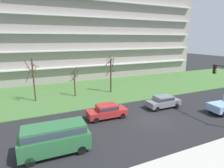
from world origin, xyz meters
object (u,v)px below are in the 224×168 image
Objects in this scene: tree_left at (75,82)px; sedan_gray_center_left at (163,101)px; sedan_red_near_right at (107,111)px; van_green_near_left at (55,137)px; tree_center at (111,73)px; tree_far_left at (33,78)px.

tree_left is 1.02× the size of sedan_gray_center_left.
sedan_gray_center_left and sedan_red_near_right have the same top height.
van_green_near_left reaches higher than sedan_red_near_right.
tree_center is 10.74m from sedan_red_near_right.
tree_far_left is 1.02× the size of tree_center.
tree_far_left is at bearing 179.29° from tree_center.
sedan_red_near_right is at bearing 37.55° from van_green_near_left.
van_green_near_left is (0.73, -14.02, -1.99)m from tree_far_left.
sedan_red_near_right is (-4.68, -9.38, -2.33)m from tree_center.
sedan_gray_center_left is at bearing -178.01° from sedan_red_near_right.
tree_left is 13.30m from sedan_gray_center_left.
van_green_near_left is at bearing -128.15° from tree_center.
tree_center is at bearing -2.69° from tree_left.
tree_far_left is 14.18m from van_green_near_left.
tree_far_left is 17.77m from sedan_gray_center_left.
tree_center is 17.74m from van_green_near_left.
tree_far_left is 1.35× the size of tree_left.
tree_left is at bearing 1.31° from tree_far_left.
sedan_gray_center_left is at bearing 19.42° from van_green_near_left.
van_green_near_left is at bearing 37.87° from sedan_red_near_right.
van_green_near_left reaches higher than sedan_gray_center_left.
sedan_red_near_right is (6.22, 4.50, -0.52)m from van_green_near_left.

